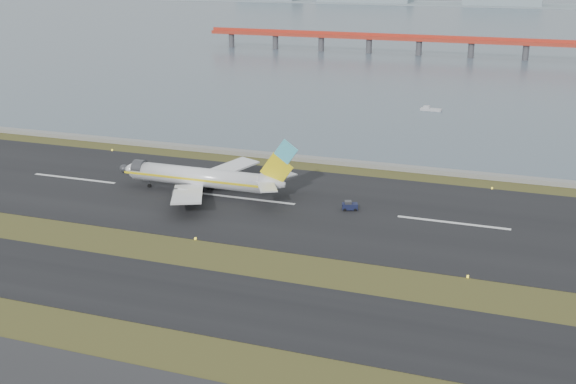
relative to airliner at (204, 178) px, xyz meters
name	(u,v)px	position (x,y,z in m)	size (l,w,h in m)	color
ground	(174,257)	(9.19, -29.99, -3.46)	(1000.00, 1000.00, 0.00)	#324016
taxiway_strip	(135,288)	(9.19, -41.99, -3.41)	(1000.00, 18.00, 0.10)	black
runway_strip	(247,199)	(9.19, 0.01, -3.41)	(1000.00, 45.00, 0.10)	black
seawall	(296,158)	(9.19, 30.01, -2.96)	(1000.00, 2.50, 1.00)	gray
bay_water	(473,19)	(9.19, 430.01, -3.46)	(1400.00, 800.00, 1.30)	#4C5B6D
red_pier	(472,42)	(29.19, 220.01, 3.82)	(260.00, 5.00, 10.20)	red
airliner	(204,178)	(0.00, 0.00, 0.00)	(38.52, 32.89, 12.80)	white
pushback_tug	(350,206)	(29.92, 0.48, -2.56)	(3.24, 2.46, 1.84)	#141938
workboat_near	(430,109)	(30.12, 95.86, -2.97)	(6.44, 2.34, 1.54)	silver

